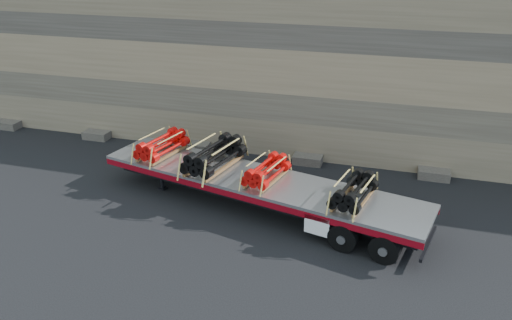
{
  "coord_description": "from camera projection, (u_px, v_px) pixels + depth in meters",
  "views": [
    {
      "loc": [
        5.23,
        -14.08,
        8.67
      ],
      "look_at": [
        0.75,
        1.3,
        1.47
      ],
      "focal_mm": 35.0,
      "sensor_mm": 36.0,
      "label": 1
    }
  ],
  "objects": [
    {
      "name": "ground",
      "position": [
        225.0,
        211.0,
        17.22
      ],
      "size": [
        120.0,
        120.0,
        0.0
      ],
      "primitive_type": "plane",
      "color": "black",
      "rests_on": "ground"
    },
    {
      "name": "bundle_rear",
      "position": [
        354.0,
        192.0,
        15.28
      ],
      "size": [
        1.41,
        2.15,
        0.7
      ],
      "primitive_type": null,
      "rotation": [
        0.0,
        0.0,
        -0.23
      ],
      "color": "black",
      "rests_on": "trailer"
    },
    {
      "name": "trailer",
      "position": [
        257.0,
        193.0,
        17.18
      ],
      "size": [
        11.86,
        4.79,
        1.17
      ],
      "primitive_type": null,
      "rotation": [
        0.0,
        0.0,
        -0.23
      ],
      "color": "#A3A5AA",
      "rests_on": "ground"
    },
    {
      "name": "bundle_midfront",
      "position": [
        214.0,
        156.0,
        17.52
      ],
      "size": [
        1.76,
        2.69,
        0.88
      ],
      "primitive_type": null,
      "rotation": [
        0.0,
        0.0,
        -0.23
      ],
      "color": "black",
      "rests_on": "trailer"
    },
    {
      "name": "rock_wall",
      "position": [
        273.0,
        68.0,
        21.48
      ],
      "size": [
        44.0,
        3.0,
        7.0
      ],
      "primitive_type": "cube",
      "color": "#7A6B54",
      "rests_on": "ground"
    },
    {
      "name": "bundle_front",
      "position": [
        162.0,
        146.0,
        18.59
      ],
      "size": [
        1.48,
        2.26,
        0.74
      ],
      "primitive_type": null,
      "rotation": [
        0.0,
        0.0,
        -0.23
      ],
      "color": "red",
      "rests_on": "trailer"
    },
    {
      "name": "bundle_midrear",
      "position": [
        266.0,
        171.0,
        16.64
      ],
      "size": [
        1.34,
        2.05,
        0.67
      ],
      "primitive_type": null,
      "rotation": [
        0.0,
        0.0,
        -0.23
      ],
      "color": "red",
      "rests_on": "trailer"
    }
  ]
}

